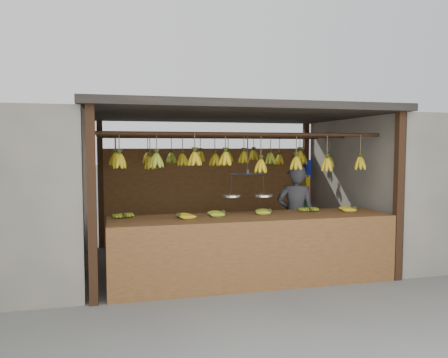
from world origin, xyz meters
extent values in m
plane|color=#5B5B57|center=(0.00, 0.00, 0.00)|extent=(80.00, 80.00, 0.00)
cube|color=black|center=(-2.00, -1.50, 1.15)|extent=(0.10, 0.10, 2.30)
cube|color=black|center=(2.00, -1.50, 1.15)|extent=(0.10, 0.10, 2.30)
cube|color=black|center=(-2.00, 1.50, 1.15)|extent=(0.10, 0.10, 2.30)
cube|color=black|center=(2.00, 1.50, 1.15)|extent=(0.10, 0.10, 2.30)
cube|color=black|center=(0.00, 0.00, 2.35)|extent=(4.30, 3.30, 0.10)
cylinder|color=black|center=(0.00, -1.00, 2.00)|extent=(4.00, 0.05, 0.05)
cylinder|color=black|center=(0.00, 0.00, 2.00)|extent=(4.00, 0.05, 0.05)
cylinder|color=black|center=(0.00, 1.00, 2.00)|extent=(4.00, 0.05, 0.05)
cube|color=brown|center=(0.00, 1.50, 0.90)|extent=(4.00, 0.06, 1.80)
cube|color=slate|center=(3.60, 0.00, 1.15)|extent=(3.00, 3.00, 2.30)
cube|color=brown|center=(0.04, -1.10, 0.86)|extent=(3.80, 0.84, 0.08)
cube|color=brown|center=(0.04, -1.52, 0.45)|extent=(3.80, 0.04, 0.90)
cube|color=black|center=(-1.75, -1.47, 0.41)|extent=(0.07, 0.07, 0.82)
cube|color=black|center=(1.84, -1.47, 0.41)|extent=(0.07, 0.07, 0.82)
cube|color=black|center=(-1.75, -0.73, 0.41)|extent=(0.07, 0.07, 0.82)
cube|color=black|center=(1.84, -0.73, 0.41)|extent=(0.07, 0.07, 0.82)
ellipsoid|color=#92A523|center=(-1.62, -0.91, 0.93)|extent=(0.25, 0.29, 0.06)
ellipsoid|color=gold|center=(-0.94, -1.10, 0.93)|extent=(0.28, 0.23, 0.06)
ellipsoid|color=#92A523|center=(-0.33, -0.97, 0.93)|extent=(0.24, 0.18, 0.06)
ellipsoid|color=#92A523|center=(0.33, -0.98, 0.93)|extent=(0.28, 0.24, 0.06)
ellipsoid|color=#92A523|center=(0.96, -0.99, 0.93)|extent=(0.18, 0.24, 0.06)
ellipsoid|color=gold|center=(1.61, -1.02, 0.93)|extent=(0.27, 0.23, 0.06)
ellipsoid|color=gold|center=(-1.68, -0.97, 1.65)|extent=(0.16, 0.16, 0.28)
ellipsoid|color=#92A523|center=(-1.22, -0.98, 1.65)|extent=(0.16, 0.16, 0.28)
ellipsoid|color=gold|center=(-0.72, -1.03, 1.67)|extent=(0.16, 0.16, 0.28)
ellipsoid|color=gold|center=(-0.29, -0.95, 1.67)|extent=(0.16, 0.16, 0.28)
ellipsoid|color=gold|center=(0.21, -0.96, 1.56)|extent=(0.16, 0.16, 0.28)
ellipsoid|color=gold|center=(0.72, -0.99, 1.60)|extent=(0.16, 0.16, 0.28)
ellipsoid|color=gold|center=(1.18, -1.01, 1.58)|extent=(0.16, 0.16, 0.28)
ellipsoid|color=gold|center=(1.70, -1.02, 1.59)|extent=(0.16, 0.16, 0.28)
ellipsoid|color=gold|center=(-1.73, 0.03, 1.65)|extent=(0.16, 0.16, 0.28)
ellipsoid|color=gold|center=(-1.22, 0.02, 1.58)|extent=(0.16, 0.16, 0.28)
ellipsoid|color=gold|center=(-0.72, 0.05, 1.63)|extent=(0.16, 0.16, 0.28)
ellipsoid|color=gold|center=(-0.22, 0.02, 1.63)|extent=(0.16, 0.16, 0.28)
ellipsoid|color=gold|center=(0.25, -0.01, 1.66)|extent=(0.16, 0.16, 0.28)
ellipsoid|color=#92A523|center=(0.70, 0.00, 1.64)|extent=(0.16, 0.16, 0.28)
ellipsoid|color=gold|center=(1.20, -0.03, 1.67)|extent=(0.16, 0.16, 0.28)
ellipsoid|color=gold|center=(1.75, 0.02, 1.58)|extent=(0.16, 0.16, 0.28)
ellipsoid|color=#92A523|center=(-1.72, 1.02, 1.60)|extent=(0.16, 0.16, 0.28)
ellipsoid|color=gold|center=(-1.19, 1.02, 1.64)|extent=(0.16, 0.16, 0.28)
ellipsoid|color=#92A523|center=(-0.78, 1.01, 1.64)|extent=(0.16, 0.16, 0.28)
ellipsoid|color=gold|center=(-0.26, 1.01, 1.66)|extent=(0.16, 0.16, 0.28)
ellipsoid|color=gold|center=(0.25, 0.98, 1.65)|extent=(0.16, 0.16, 0.28)
ellipsoid|color=gold|center=(0.74, 1.01, 1.68)|extent=(0.16, 0.16, 0.28)
ellipsoid|color=gold|center=(1.25, 1.03, 1.59)|extent=(0.16, 0.16, 0.28)
ellipsoid|color=gold|center=(1.71, 0.98, 1.59)|extent=(0.16, 0.16, 0.28)
cylinder|color=black|center=(0.01, -1.00, 1.73)|extent=(0.02, 0.02, 0.54)
cylinder|color=black|center=(0.01, -1.00, 1.46)|extent=(0.47, 0.10, 0.02)
cylinder|color=silver|center=(-0.21, -0.97, 1.16)|extent=(0.26, 0.26, 0.02)
cylinder|color=silver|center=(0.22, -1.03, 1.16)|extent=(0.26, 0.26, 0.02)
imported|color=#262628|center=(0.89, -0.60, 0.78)|extent=(0.67, 0.56, 1.56)
cube|color=#1426BF|center=(1.94, 1.35, 1.41)|extent=(0.08, 0.26, 0.34)
cube|color=yellow|center=(1.94, 1.35, 1.10)|extent=(0.08, 0.26, 0.34)
cube|color=red|center=(1.94, 1.35, 0.88)|extent=(0.08, 0.26, 0.34)
cube|color=#199926|center=(1.94, 1.35, 0.61)|extent=(0.08, 0.26, 0.34)
camera|label=1|loc=(-1.73, -6.65, 1.82)|focal=35.00mm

